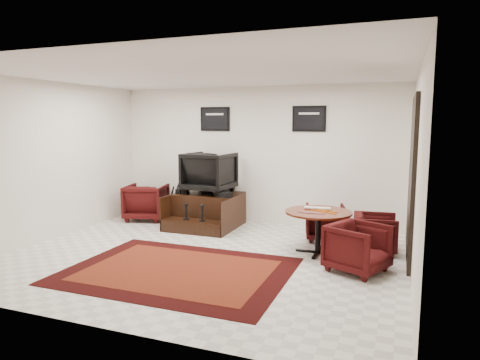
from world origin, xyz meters
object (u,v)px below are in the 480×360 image
(shine_podium, at_px, (207,211))
(table_chair_back, at_px, (325,221))
(shine_chair, at_px, (209,170))
(armchair_side, at_px, (146,200))
(meeting_table, at_px, (318,216))
(table_chair_window, at_px, (375,231))
(table_chair_corner, at_px, (358,246))

(shine_podium, bearing_deg, table_chair_back, -4.01)
(table_chair_back, bearing_deg, shine_chair, -20.96)
(shine_chair, distance_m, armchair_side, 1.62)
(armchair_side, bearing_deg, meeting_table, 149.87)
(armchair_side, bearing_deg, table_chair_back, 162.05)
(meeting_table, relative_size, table_chair_back, 1.52)
(shine_podium, distance_m, shine_chair, 0.83)
(shine_podium, height_order, table_chair_back, table_chair_back)
(table_chair_back, bearing_deg, meeting_table, 78.24)
(shine_chair, distance_m, table_chair_back, 2.54)
(meeting_table, bearing_deg, armchair_side, 164.25)
(shine_podium, distance_m, armchair_side, 1.47)
(shine_chair, bearing_deg, table_chair_window, 170.62)
(shine_podium, height_order, table_chair_corner, table_chair_corner)
(armchair_side, xyz_separation_m, table_chair_window, (4.74, -0.70, -0.08))
(shine_podium, xyz_separation_m, table_chair_window, (3.28, -0.63, 0.04))
(table_chair_window, bearing_deg, table_chair_back, 56.91)
(table_chair_window, bearing_deg, armchair_side, 76.26)
(armchair_side, relative_size, table_chair_back, 1.22)
(meeting_table, xyz_separation_m, table_chair_window, (0.85, 0.40, -0.26))
(meeting_table, height_order, table_chair_back, table_chair_back)
(shine_podium, height_order, shine_chair, shine_chair)
(table_chair_corner, bearing_deg, armchair_side, 93.62)
(shine_chair, distance_m, table_chair_window, 3.46)
(shine_chair, bearing_deg, table_chair_back, 176.55)
(table_chair_back, bearing_deg, shine_podium, -17.71)
(shine_chair, bearing_deg, table_chair_corner, 153.59)
(meeting_table, distance_m, table_chair_window, 0.97)
(shine_podium, xyz_separation_m, table_chair_back, (2.40, -0.17, 0.04))
(table_chair_window, xyz_separation_m, table_chair_corner, (-0.17, -1.04, 0.03))
(armchair_side, height_order, table_chair_back, armchair_side)
(table_chair_corner, bearing_deg, table_chair_back, 49.69)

